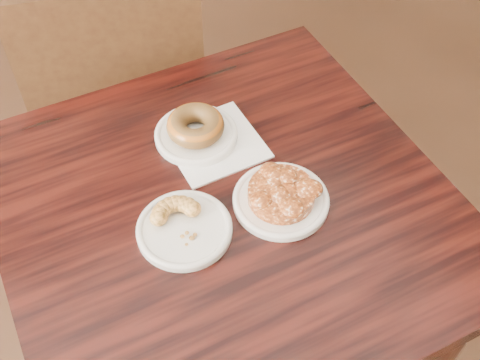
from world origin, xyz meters
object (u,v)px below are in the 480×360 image
apple_fritter (282,192)px  cruller_fragment (184,223)px  chair_far (120,91)px  glazed_donut (195,126)px  cafe_table (229,303)px

apple_fritter → cruller_fragment: (-0.18, 0.03, -0.01)m
chair_far → apple_fritter: size_ratio=5.57×
chair_far → glazed_donut: (-0.00, -0.54, 0.34)m
apple_fritter → glazed_donut: bearing=105.9°
cafe_table → chair_far: chair_far is taller
cruller_fragment → cafe_table: bearing=12.9°
glazed_donut → apple_fritter: (0.06, -0.22, -0.00)m
apple_fritter → cruller_fragment: 0.18m
cafe_table → cruller_fragment: 0.41m
chair_far → cafe_table: bearing=103.4°
chair_far → cruller_fragment: size_ratio=8.53×
chair_far → apple_fritter: 0.83m
glazed_donut → apple_fritter: glazed_donut is taller
cafe_table → cruller_fragment: bearing=-164.7°
cafe_table → glazed_donut: 0.45m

